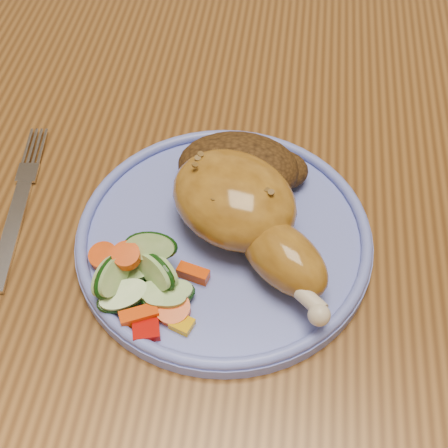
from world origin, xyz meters
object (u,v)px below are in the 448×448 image
at_px(dining_table, 290,213).
at_px(plate, 224,239).
at_px(chair_far, 301,21).
at_px(fork, 18,209).

bearing_deg(dining_table, plate, -117.81).
bearing_deg(dining_table, chair_far, 90.00).
distance_m(dining_table, plate, 0.15).
bearing_deg(fork, plate, -3.93).
relative_size(plate, fork, 1.51).
relative_size(dining_table, plate, 5.42).
xyz_separation_m(dining_table, chair_far, (0.00, 0.63, -0.17)).
height_order(dining_table, plate, plate).
distance_m(plate, fork, 0.19).
bearing_deg(chair_far, plate, -94.55).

